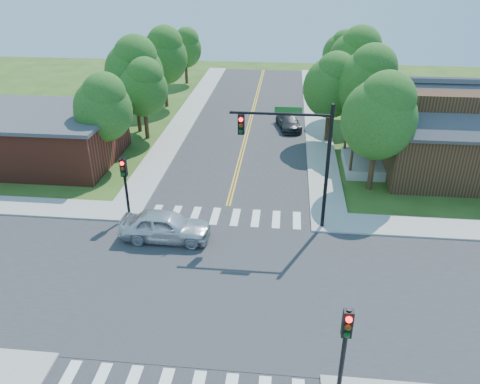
# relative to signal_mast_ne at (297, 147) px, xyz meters

# --- Properties ---
(ground) EXTENTS (100.00, 100.00, 0.00)m
(ground) POSITION_rel_signal_mast_ne_xyz_m (-3.91, -5.59, -4.85)
(ground) COLOR #2D4916
(ground) RESTS_ON ground
(road_ns) EXTENTS (10.00, 90.00, 0.04)m
(road_ns) POSITION_rel_signal_mast_ne_xyz_m (-3.91, -5.59, -4.83)
(road_ns) COLOR #2D2D30
(road_ns) RESTS_ON ground
(road_ew) EXTENTS (90.00, 10.00, 0.04)m
(road_ew) POSITION_rel_signal_mast_ne_xyz_m (-3.91, -5.59, -4.83)
(road_ew) COLOR #2D2D30
(road_ew) RESTS_ON ground
(intersection_patch) EXTENTS (10.20, 10.20, 0.06)m
(intersection_patch) POSITION_rel_signal_mast_ne_xyz_m (-3.91, -5.59, -4.85)
(intersection_patch) COLOR #2D2D30
(intersection_patch) RESTS_ON ground
(sidewalk_ne) EXTENTS (40.00, 40.00, 0.14)m
(sidewalk_ne) POSITION_rel_signal_mast_ne_xyz_m (11.90, 10.23, -4.78)
(sidewalk_ne) COLOR #9E9B93
(sidewalk_ne) RESTS_ON ground
(sidewalk_nw) EXTENTS (40.00, 40.00, 0.14)m
(sidewalk_nw) POSITION_rel_signal_mast_ne_xyz_m (-19.73, 10.23, -4.78)
(sidewalk_nw) COLOR #9E9B93
(sidewalk_nw) RESTS_ON ground
(crosswalk_north) EXTENTS (8.85, 2.00, 0.01)m
(crosswalk_north) POSITION_rel_signal_mast_ne_xyz_m (-3.91, 0.61, -4.80)
(crosswalk_north) COLOR white
(crosswalk_north) RESTS_ON ground
(centerline) EXTENTS (0.30, 90.00, 0.01)m
(centerline) POSITION_rel_signal_mast_ne_xyz_m (-3.91, -5.59, -4.80)
(centerline) COLOR yellow
(centerline) RESTS_ON ground
(signal_mast_ne) EXTENTS (5.30, 0.42, 7.20)m
(signal_mast_ne) POSITION_rel_signal_mast_ne_xyz_m (0.00, 0.00, 0.00)
(signal_mast_ne) COLOR black
(signal_mast_ne) RESTS_ON ground
(signal_pole_se) EXTENTS (0.34, 0.42, 3.80)m
(signal_pole_se) POSITION_rel_signal_mast_ne_xyz_m (1.69, -11.21, -2.19)
(signal_pole_se) COLOR black
(signal_pole_se) RESTS_ON ground
(signal_pole_nw) EXTENTS (0.34, 0.42, 3.80)m
(signal_pole_nw) POSITION_rel_signal_mast_ne_xyz_m (-9.51, -0.01, -2.19)
(signal_pole_nw) COLOR black
(signal_pole_nw) RESTS_ON ground
(house_ne) EXTENTS (13.05, 8.80, 7.11)m
(house_ne) POSITION_rel_signal_mast_ne_xyz_m (11.19, 8.65, -1.52)
(house_ne) COLOR black
(house_ne) RESTS_ON ground
(building_nw) EXTENTS (10.40, 8.40, 3.73)m
(building_nw) POSITION_rel_signal_mast_ne_xyz_m (-18.11, 7.61, -2.97)
(building_nw) COLOR maroon
(building_nw) RESTS_ON ground
(tree_e_a) EXTENTS (4.61, 4.37, 7.83)m
(tree_e_a) POSITION_rel_signal_mast_ne_xyz_m (5.12, 5.23, 0.28)
(tree_e_a) COLOR #382314
(tree_e_a) RESTS_ON ground
(tree_e_b) EXTENTS (4.78, 4.54, 8.13)m
(tree_e_b) POSITION_rel_signal_mast_ne_xyz_m (5.36, 12.71, 0.48)
(tree_e_b) COLOR #382314
(tree_e_b) RESTS_ON ground
(tree_e_c) EXTENTS (4.95, 4.70, 8.42)m
(tree_e_c) POSITION_rel_signal_mast_ne_xyz_m (5.34, 20.11, 0.66)
(tree_e_c) COLOR #382314
(tree_e_c) RESTS_ON ground
(tree_e_d) EXTENTS (3.97, 3.77, 6.75)m
(tree_e_d) POSITION_rel_signal_mast_ne_xyz_m (4.99, 29.34, -0.43)
(tree_e_d) COLOR #382314
(tree_e_d) RESTS_ON ground
(tree_w_a) EXTENTS (4.04, 3.84, 6.87)m
(tree_w_a) POSITION_rel_signal_mast_ne_xyz_m (-13.18, 7.18, -0.35)
(tree_w_a) COLOR #382314
(tree_w_a) RESTS_ON ground
(tree_w_b) EXTENTS (4.81, 4.57, 8.18)m
(tree_w_b) POSITION_rel_signal_mast_ne_xyz_m (-13.19, 14.61, 0.51)
(tree_w_b) COLOR #382314
(tree_w_b) RESTS_ON ground
(tree_w_c) EXTENTS (4.65, 4.41, 7.90)m
(tree_w_c) POSITION_rel_signal_mast_ne_xyz_m (-12.66, 22.09, 0.32)
(tree_w_c) COLOR #382314
(tree_w_c) RESTS_ON ground
(tree_w_d) EXTENTS (3.80, 3.61, 6.46)m
(tree_w_d) POSITION_rel_signal_mast_ne_xyz_m (-12.55, 31.52, -0.62)
(tree_w_d) COLOR #382314
(tree_w_d) RESTS_ON ground
(tree_house) EXTENTS (4.31, 4.09, 7.32)m
(tree_house) POSITION_rel_signal_mast_ne_xyz_m (2.81, 13.71, -0.05)
(tree_house) COLOR #382314
(tree_house) RESTS_ON ground
(tree_bldg) EXTENTS (3.97, 3.77, 6.75)m
(tree_bldg) POSITION_rel_signal_mast_ne_xyz_m (-12.06, 12.99, -0.43)
(tree_bldg) COLOR #382314
(tree_bldg) RESTS_ON ground
(car_silver) EXTENTS (2.08, 4.91, 1.65)m
(car_silver) POSITION_rel_signal_mast_ne_xyz_m (-6.78, -2.09, -4.02)
(car_silver) COLOR silver
(car_silver) RESTS_ON ground
(car_dgrey) EXTENTS (3.57, 5.01, 1.24)m
(car_dgrey) POSITION_rel_signal_mast_ne_xyz_m (-0.41, 16.61, -4.23)
(car_dgrey) COLOR #292C2E
(car_dgrey) RESTS_ON ground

